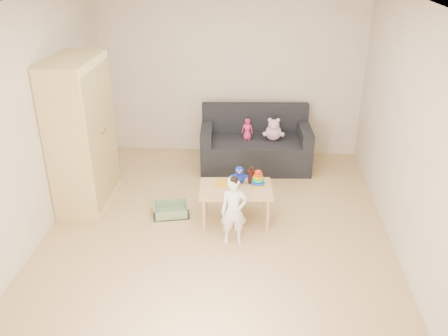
# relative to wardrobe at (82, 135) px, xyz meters

# --- Properties ---
(room) EXTENTS (4.50, 4.50, 4.50)m
(room) POSITION_rel_wardrobe_xyz_m (1.73, -0.45, 0.36)
(room) COLOR tan
(room) RESTS_ON ground
(wardrobe) EXTENTS (0.52, 1.05, 1.89)m
(wardrobe) POSITION_rel_wardrobe_xyz_m (0.00, 0.00, 0.00)
(wardrobe) COLOR #ECC782
(wardrobe) RESTS_ON ground
(sofa) EXTENTS (1.65, 0.90, 0.45)m
(sofa) POSITION_rel_wardrobe_xyz_m (2.14, 1.22, -0.72)
(sofa) COLOR black
(sofa) RESTS_ON ground
(play_table) EXTENTS (0.90, 0.61, 0.45)m
(play_table) POSITION_rel_wardrobe_xyz_m (1.93, -0.32, -0.72)
(play_table) COLOR tan
(play_table) RESTS_ON ground
(storage_bin) EXTENTS (0.50, 0.42, 0.13)m
(storage_bin) POSITION_rel_wardrobe_xyz_m (1.11, -0.25, -0.88)
(storage_bin) COLOR gray
(storage_bin) RESTS_ON ground
(toddler) EXTENTS (0.32, 0.23, 0.79)m
(toddler) POSITION_rel_wardrobe_xyz_m (1.93, -0.77, -0.55)
(toddler) COLOR white
(toddler) RESTS_ON ground
(pink_bear) EXTENTS (0.28, 0.25, 0.28)m
(pink_bear) POSITION_rel_wardrobe_xyz_m (2.40, 1.21, -0.35)
(pink_bear) COLOR #DBA2BC
(pink_bear) RESTS_ON sofa
(doll) EXTENTS (0.17, 0.12, 0.32)m
(doll) POSITION_rel_wardrobe_xyz_m (2.01, 1.20, -0.34)
(doll) COLOR #EB2C6A
(doll) RESTS_ON sofa
(ring_stacker) EXTENTS (0.17, 0.17, 0.19)m
(ring_stacker) POSITION_rel_wardrobe_xyz_m (2.19, -0.22, -0.42)
(ring_stacker) COLOR #FDB40D
(ring_stacker) RESTS_ON play_table
(brown_bottle) EXTENTS (0.07, 0.07, 0.22)m
(brown_bottle) POSITION_rel_wardrobe_xyz_m (2.10, -0.18, -0.40)
(brown_bottle) COLOR black
(brown_bottle) RESTS_ON play_table
(blue_plush) EXTENTS (0.20, 0.16, 0.22)m
(blue_plush) POSITION_rel_wardrobe_xyz_m (1.96, -0.18, -0.38)
(blue_plush) COLOR #172DD1
(blue_plush) RESTS_ON play_table
(wooden_figure) EXTENTS (0.05, 0.05, 0.10)m
(wooden_figure) POSITION_rel_wardrobe_xyz_m (1.88, -0.30, -0.44)
(wooden_figure) COLOR brown
(wooden_figure) RESTS_ON play_table
(yellow_book) EXTENTS (0.22, 0.22, 0.02)m
(yellow_book) POSITION_rel_wardrobe_xyz_m (1.78, -0.23, -0.49)
(yellow_book) COLOR orange
(yellow_book) RESTS_ON play_table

